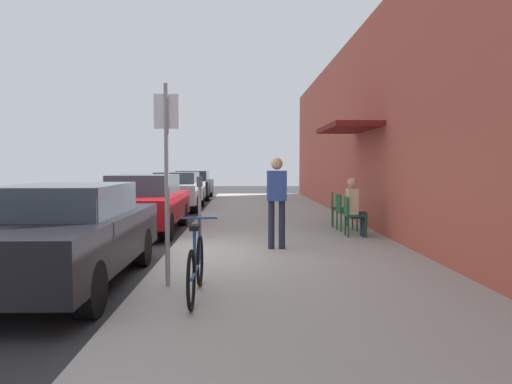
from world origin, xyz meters
The scene contains 15 objects.
ground_plane centered at (0.00, 0.00, 0.00)m, with size 60.00×60.00×0.00m, color #2D2D30.
sidewalk_slab centered at (2.25, 2.00, 0.06)m, with size 4.50×32.00×0.12m, color #9E9B93.
building_facade centered at (4.64, 2.01, 2.67)m, with size 1.40×32.00×5.35m.
parked_car_0 centered at (-1.10, -1.81, 0.74)m, with size 1.80×4.40×1.41m.
parked_car_1 centered at (-1.10, 3.63, 0.74)m, with size 1.80×4.40×1.44m.
parked_car_2 centered at (-1.10, 9.74, 0.74)m, with size 1.80×4.40×1.41m.
parked_car_3 centered at (-1.10, 15.56, 0.72)m, with size 1.80×4.40×1.39m.
parking_meter centered at (0.45, 1.87, 0.89)m, with size 0.12×0.10×1.32m.
street_sign centered at (0.40, -2.27, 1.64)m, with size 0.32×0.06×2.60m.
bicycle_0 centered at (0.82, -2.82, 0.48)m, with size 0.46×1.71×0.90m.
cafe_chair_0 centered at (3.76, 1.97, 0.62)m, with size 0.45×0.45×0.87m.
seated_patron_0 centered at (3.82, 1.97, 0.82)m, with size 0.43×0.37×1.29m.
cafe_chair_1 centered at (3.76, 2.83, 0.62)m, with size 0.46×0.46×0.87m.
cafe_chair_2 centered at (3.76, 3.64, 0.62)m, with size 0.49×0.49×0.87m.
pedestrian_standing centered at (2.01, 0.45, 1.12)m, with size 0.36×0.22×1.70m.
Camera 1 is at (1.37, -8.48, 1.69)m, focal length 33.85 mm.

